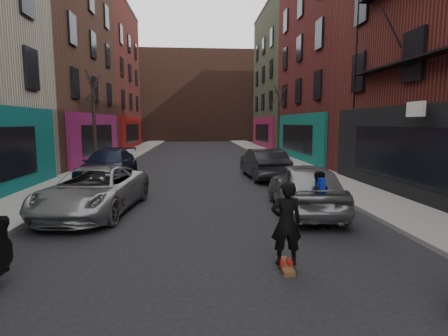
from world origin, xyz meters
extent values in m
cube|color=gray|center=(-6.25, 30.00, 0.07)|extent=(2.50, 84.00, 0.13)
cube|color=gray|center=(6.25, 30.00, 0.07)|extent=(2.50, 84.00, 0.13)
cube|color=#47281E|center=(13.50, 16.00, 8.00)|extent=(12.00, 56.00, 16.00)
cube|color=#47281E|center=(0.00, 56.00, 7.00)|extent=(40.00, 10.00, 14.00)
imported|color=gray|center=(-3.50, 8.06, 0.72)|extent=(2.97, 5.44, 1.45)
imported|color=black|center=(-4.60, 14.40, 0.77)|extent=(2.21, 5.30, 1.53)
imported|color=gray|center=(3.20, 7.64, 0.81)|extent=(2.36, 4.92, 1.62)
imported|color=black|center=(3.20, 14.52, 0.77)|extent=(1.91, 4.77, 1.54)
cube|color=brown|center=(1.47, 3.29, 0.05)|extent=(0.25, 0.81, 0.10)
imported|color=black|center=(1.47, 3.29, 0.93)|extent=(0.62, 0.42, 1.65)
imported|color=black|center=(3.00, 5.88, 0.78)|extent=(0.81, 0.65, 1.56)
cube|color=#0C20AF|center=(3.02, 5.70, 1.20)|extent=(0.16, 0.31, 0.42)
camera|label=1|loc=(-0.26, -3.14, 2.85)|focal=28.00mm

